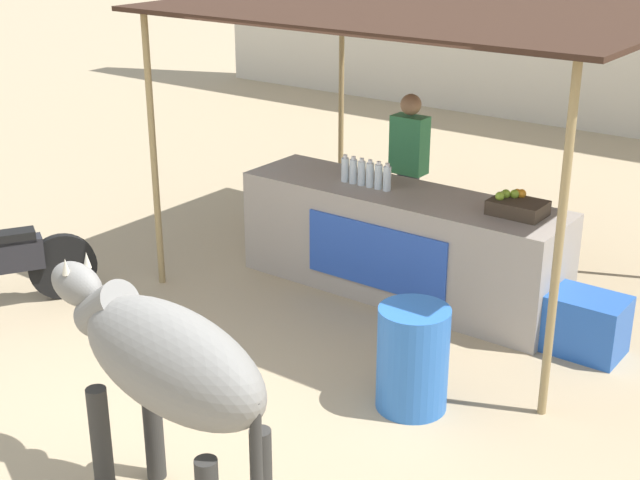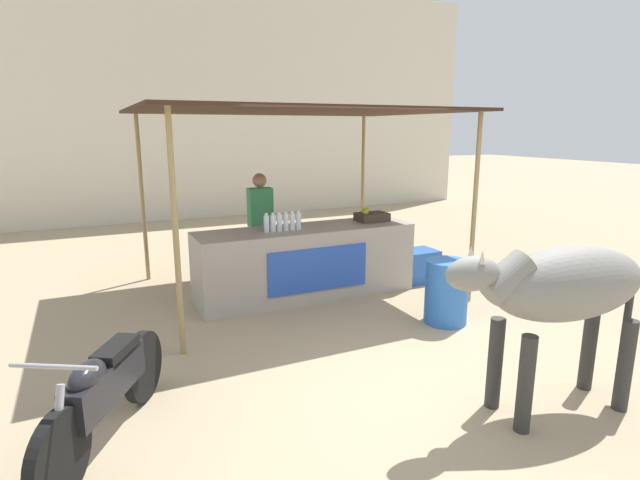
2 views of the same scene
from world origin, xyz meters
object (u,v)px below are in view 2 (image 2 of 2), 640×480
object	(u,v)px
stall_counter	(306,262)
water_barrel	(446,292)
cow	(561,290)
motorcycle_parked	(105,390)
cooler_box	(416,266)
vendor_behind_counter	(261,228)
fruit_crate	(371,216)

from	to	relation	value
stall_counter	water_barrel	xyz separation A→B (m)	(1.11, -1.61, -0.10)
cow	motorcycle_parked	size ratio (longest dim) A/B	1.16
cooler_box	motorcycle_parked	size ratio (longest dim) A/B	0.38
water_barrel	motorcycle_parked	bearing A→B (deg)	-167.73
stall_counter	vendor_behind_counter	distance (m)	0.92
cooler_box	stall_counter	bearing A→B (deg)	176.88
vendor_behind_counter	cooler_box	world-z (taller)	vendor_behind_counter
water_barrel	fruit_crate	bearing A→B (deg)	91.64
cow	fruit_crate	bearing A→B (deg)	83.54
fruit_crate	motorcycle_parked	bearing A→B (deg)	-146.24
fruit_crate	cow	bearing A→B (deg)	-96.46
vendor_behind_counter	fruit_crate	bearing A→B (deg)	-25.63
water_barrel	motorcycle_parked	size ratio (longest dim) A/B	0.48
motorcycle_parked	cow	bearing A→B (deg)	-17.71
fruit_crate	vendor_behind_counter	xyz separation A→B (m)	(-1.45, 0.69, -0.18)
stall_counter	motorcycle_parked	distance (m)	3.60
vendor_behind_counter	cow	world-z (taller)	vendor_behind_counter
fruit_crate	cow	world-z (taller)	cow
vendor_behind_counter	water_barrel	bearing A→B (deg)	-57.66
fruit_crate	water_barrel	bearing A→B (deg)	-88.36
fruit_crate	water_barrel	distance (m)	1.79
fruit_crate	vendor_behind_counter	size ratio (longest dim) A/B	0.27
cooler_box	fruit_crate	bearing A→B (deg)	167.85
water_barrel	cow	distance (m)	2.04
cooler_box	cow	size ratio (longest dim) A/B	0.32
water_barrel	cooler_box	bearing A→B (deg)	65.96
stall_counter	water_barrel	distance (m)	1.96
fruit_crate	motorcycle_parked	distance (m)	4.51
vendor_behind_counter	cow	distance (m)	4.37
stall_counter	cow	distance (m)	3.59
stall_counter	fruit_crate	size ratio (longest dim) A/B	6.82
stall_counter	cooler_box	distance (m)	1.80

